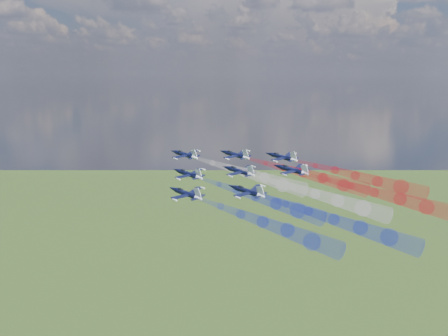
% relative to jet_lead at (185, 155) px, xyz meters
% --- Properties ---
extents(jet_lead, '(15.95, 15.15, 6.02)m').
position_rel_jet_lead_xyz_m(jet_lead, '(0.00, 0.00, 0.00)').
color(jet_lead, black).
extents(trail_lead, '(37.29, 22.22, 8.46)m').
position_rel_jet_lead_xyz_m(trail_lead, '(22.63, -11.39, -2.35)').
color(trail_lead, white).
extents(jet_inner_left, '(15.95, 15.15, 6.02)m').
position_rel_jet_lead_xyz_m(jet_inner_left, '(6.03, -13.10, -3.37)').
color(jet_inner_left, black).
extents(trail_inner_left, '(37.29, 22.22, 8.46)m').
position_rel_jet_lead_xyz_m(trail_inner_left, '(28.66, -24.49, -5.73)').
color(trail_inner_left, '#1725C7').
extents(jet_inner_right, '(15.95, 15.15, 6.02)m').
position_rel_jet_lead_xyz_m(jet_inner_right, '(15.44, 3.76, 0.07)').
color(jet_inner_right, black).
extents(trail_inner_right, '(37.29, 22.22, 8.46)m').
position_rel_jet_lead_xyz_m(trail_inner_right, '(38.07, -7.63, -2.28)').
color(trail_inner_right, red).
extents(jet_outer_left, '(15.95, 15.15, 6.02)m').
position_rel_jet_lead_xyz_m(jet_outer_left, '(11.28, -28.72, -5.19)').
color(jet_outer_left, black).
extents(trail_outer_left, '(37.29, 22.22, 8.46)m').
position_rel_jet_lead_xyz_m(trail_outer_left, '(33.90, -40.11, -7.54)').
color(trail_outer_left, '#1725C7').
extents(jet_center_third, '(15.95, 15.15, 6.02)m').
position_rel_jet_lead_xyz_m(jet_center_third, '(20.69, -11.17, -2.07)').
color(jet_center_third, black).
extents(trail_center_third, '(37.29, 22.22, 8.46)m').
position_rel_jet_lead_xyz_m(trail_center_third, '(43.32, -22.57, -4.42)').
color(trail_center_third, white).
extents(jet_outer_right, '(15.95, 15.15, 6.02)m').
position_rel_jet_lead_xyz_m(jet_outer_right, '(29.86, 6.25, -0.35)').
color(jet_outer_right, black).
extents(trail_outer_right, '(37.29, 22.22, 8.46)m').
position_rel_jet_lead_xyz_m(trail_outer_right, '(52.48, -5.14, -2.71)').
color(trail_outer_right, red).
extents(jet_rear_left, '(15.95, 15.15, 6.02)m').
position_rel_jet_lead_xyz_m(jet_rear_left, '(26.41, -24.45, -4.55)').
color(jet_rear_left, black).
extents(trail_rear_left, '(37.29, 22.22, 8.46)m').
position_rel_jet_lead_xyz_m(trail_rear_left, '(49.04, -35.84, -6.90)').
color(trail_rear_left, '#1725C7').
extents(jet_rear_right, '(15.95, 15.15, 6.02)m').
position_rel_jet_lead_xyz_m(jet_rear_right, '(34.99, -6.87, -1.71)').
color(jet_rear_right, black).
extents(trail_rear_right, '(37.29, 22.22, 8.46)m').
position_rel_jet_lead_xyz_m(trail_rear_right, '(57.62, -18.26, -4.06)').
color(trail_rear_right, red).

